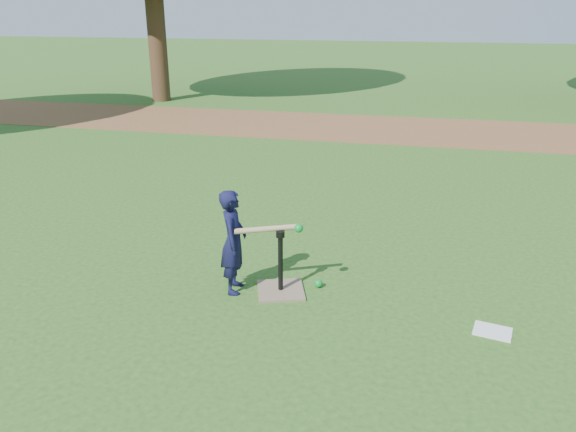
# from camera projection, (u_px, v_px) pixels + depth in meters

# --- Properties ---
(ground) EXTENTS (80.00, 80.00, 0.00)m
(ground) POSITION_uv_depth(u_px,v_px,m) (281.00, 280.00, 5.52)
(ground) COLOR #285116
(ground) RESTS_ON ground
(dirt_strip) EXTENTS (24.00, 3.00, 0.01)m
(dirt_strip) POSITION_uv_depth(u_px,v_px,m) (364.00, 128.00, 12.35)
(dirt_strip) COLOR brown
(dirt_strip) RESTS_ON ground
(child) EXTENTS (0.30, 0.40, 0.99)m
(child) POSITION_uv_depth(u_px,v_px,m) (233.00, 242.00, 5.15)
(child) COLOR black
(child) RESTS_ON ground
(wiffle_ball_ground) EXTENTS (0.08, 0.08, 0.08)m
(wiffle_ball_ground) POSITION_uv_depth(u_px,v_px,m) (318.00, 283.00, 5.36)
(wiffle_ball_ground) COLOR #0C862C
(wiffle_ball_ground) RESTS_ON ground
(clipboard) EXTENTS (0.34, 0.28, 0.01)m
(clipboard) POSITION_uv_depth(u_px,v_px,m) (493.00, 331.00, 4.63)
(clipboard) COLOR white
(clipboard) RESTS_ON ground
(batting_tee) EXTENTS (0.54, 0.54, 0.61)m
(batting_tee) POSITION_uv_depth(u_px,v_px,m) (281.00, 281.00, 5.25)
(batting_tee) COLOR #806651
(batting_tee) RESTS_ON ground
(swing_action) EXTENTS (0.67, 0.30, 0.11)m
(swing_action) POSITION_uv_depth(u_px,v_px,m) (270.00, 229.00, 5.06)
(swing_action) COLOR tan
(swing_action) RESTS_ON ground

